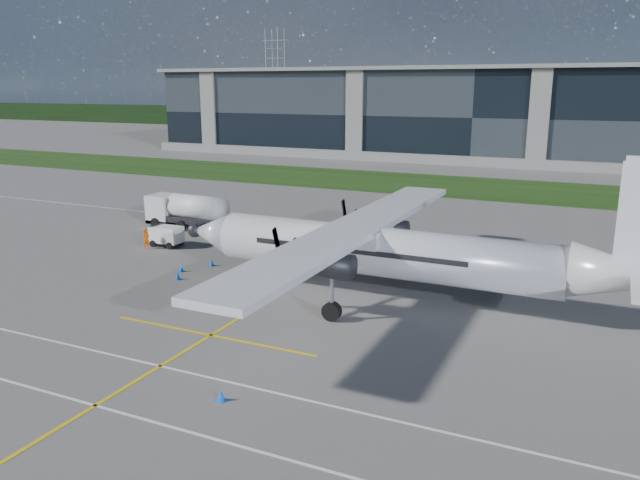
{
  "coord_description": "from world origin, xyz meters",
  "views": [
    {
      "loc": [
        20.76,
        -30.62,
        12.44
      ],
      "look_at": [
        5.3,
        2.27,
        3.43
      ],
      "focal_mm": 35.0,
      "sensor_mm": 36.0,
      "label": 1
    }
  ],
  "objects_px": {
    "ground_crew_person": "(146,237)",
    "turboprop_aircraft": "(400,225)",
    "safety_cone_fwd": "(181,268)",
    "safety_cone_portwing": "(221,395)",
    "baggage_tug": "(167,236)",
    "safety_cone_stbdwing": "(420,237)",
    "pylon_west": "(275,78)",
    "safety_cone_nose_stbd": "(212,263)",
    "safety_cone_nose_port": "(178,276)",
    "fuel_tanker_truck": "(182,211)"
  },
  "relations": [
    {
      "from": "pylon_west",
      "to": "safety_cone_portwing",
      "type": "xyz_separation_m",
      "value": [
        87.32,
        -161.51,
        -14.75
      ]
    },
    {
      "from": "safety_cone_nose_stbd",
      "to": "safety_cone_nose_port",
      "type": "bearing_deg",
      "value": -93.11
    },
    {
      "from": "safety_cone_portwing",
      "to": "safety_cone_stbdwing",
      "type": "xyz_separation_m",
      "value": [
        -0.4,
        29.84,
        0.0
      ]
    },
    {
      "from": "safety_cone_stbdwing",
      "to": "safety_cone_nose_port",
      "type": "bearing_deg",
      "value": -123.33
    },
    {
      "from": "fuel_tanker_truck",
      "to": "baggage_tug",
      "type": "bearing_deg",
      "value": -63.59
    },
    {
      "from": "pylon_west",
      "to": "turboprop_aircraft",
      "type": "bearing_deg",
      "value": -58.49
    },
    {
      "from": "safety_cone_portwing",
      "to": "safety_cone_nose_port",
      "type": "distance_m",
      "value": 17.19
    },
    {
      "from": "safety_cone_fwd",
      "to": "safety_cone_portwing",
      "type": "height_order",
      "value": "same"
    },
    {
      "from": "safety_cone_nose_stbd",
      "to": "baggage_tug",
      "type": "bearing_deg",
      "value": 153.73
    },
    {
      "from": "fuel_tanker_truck",
      "to": "ground_crew_person",
      "type": "height_order",
      "value": "fuel_tanker_truck"
    },
    {
      "from": "pylon_west",
      "to": "baggage_tug",
      "type": "xyz_separation_m",
      "value": [
        69.18,
        -142.2,
        -14.2
      ]
    },
    {
      "from": "fuel_tanker_truck",
      "to": "safety_cone_stbdwing",
      "type": "bearing_deg",
      "value": 12.25
    },
    {
      "from": "fuel_tanker_truck",
      "to": "safety_cone_nose_port",
      "type": "bearing_deg",
      "value": -54.03
    },
    {
      "from": "safety_cone_fwd",
      "to": "safety_cone_nose_stbd",
      "type": "height_order",
      "value": "same"
    },
    {
      "from": "pylon_west",
      "to": "baggage_tug",
      "type": "relative_size",
      "value": 11.26
    },
    {
      "from": "safety_cone_nose_port",
      "to": "baggage_tug",
      "type": "bearing_deg",
      "value": 132.85
    },
    {
      "from": "baggage_tug",
      "to": "safety_cone_stbdwing",
      "type": "bearing_deg",
      "value": 30.68
    },
    {
      "from": "pylon_west",
      "to": "turboprop_aircraft",
      "type": "height_order",
      "value": "pylon_west"
    },
    {
      "from": "safety_cone_nose_stbd",
      "to": "pylon_west",
      "type": "bearing_deg",
      "value": 117.5
    },
    {
      "from": "safety_cone_nose_port",
      "to": "safety_cone_stbdwing",
      "type": "bearing_deg",
      "value": 56.67
    },
    {
      "from": "ground_crew_person",
      "to": "safety_cone_stbdwing",
      "type": "bearing_deg",
      "value": -46.26
    },
    {
      "from": "pylon_west",
      "to": "safety_cone_stbdwing",
      "type": "height_order",
      "value": "pylon_west"
    },
    {
      "from": "turboprop_aircraft",
      "to": "safety_cone_stbdwing",
      "type": "relative_size",
      "value": 61.34
    },
    {
      "from": "ground_crew_person",
      "to": "safety_cone_portwing",
      "type": "distance_m",
      "value": 26.05
    },
    {
      "from": "turboprop_aircraft",
      "to": "pylon_west",
      "type": "bearing_deg",
      "value": 121.51
    },
    {
      "from": "ground_crew_person",
      "to": "safety_cone_nose_stbd",
      "type": "xyz_separation_m",
      "value": [
        7.35,
        -1.76,
        -0.7
      ]
    },
    {
      "from": "pylon_west",
      "to": "safety_cone_nose_stbd",
      "type": "height_order",
      "value": "pylon_west"
    },
    {
      "from": "turboprop_aircraft",
      "to": "safety_cone_nose_stbd",
      "type": "height_order",
      "value": "turboprop_aircraft"
    },
    {
      "from": "safety_cone_nose_port",
      "to": "pylon_west",
      "type": "bearing_deg",
      "value": 116.87
    },
    {
      "from": "fuel_tanker_truck",
      "to": "safety_cone_nose_stbd",
      "type": "height_order",
      "value": "fuel_tanker_truck"
    },
    {
      "from": "baggage_tug",
      "to": "safety_cone_fwd",
      "type": "bearing_deg",
      "value": -44.18
    },
    {
      "from": "safety_cone_nose_stbd",
      "to": "safety_cone_nose_port",
      "type": "xyz_separation_m",
      "value": [
        -0.2,
        -3.6,
        0.0
      ]
    },
    {
      "from": "baggage_tug",
      "to": "safety_cone_stbdwing",
      "type": "distance_m",
      "value": 20.63
    },
    {
      "from": "pylon_west",
      "to": "turboprop_aircraft",
      "type": "xyz_separation_m",
      "value": [
        89.94,
        -146.74,
        -10.4
      ]
    },
    {
      "from": "safety_cone_stbdwing",
      "to": "safety_cone_nose_stbd",
      "type": "height_order",
      "value": "same"
    },
    {
      "from": "ground_crew_person",
      "to": "pylon_west",
      "type": "bearing_deg",
      "value": 36.33
    },
    {
      "from": "safety_cone_fwd",
      "to": "baggage_tug",
      "type": "bearing_deg",
      "value": 135.82
    },
    {
      "from": "safety_cone_stbdwing",
      "to": "safety_cone_nose_stbd",
      "type": "distance_m",
      "value": 17.74
    },
    {
      "from": "safety_cone_portwing",
      "to": "safety_cone_stbdwing",
      "type": "relative_size",
      "value": 1.0
    },
    {
      "from": "pylon_west",
      "to": "safety_cone_fwd",
      "type": "xyz_separation_m",
      "value": [
        74.59,
        -147.45,
        -14.75
      ]
    },
    {
      "from": "baggage_tug",
      "to": "safety_cone_stbdwing",
      "type": "height_order",
      "value": "baggage_tug"
    },
    {
      "from": "fuel_tanker_truck",
      "to": "safety_cone_nose_port",
      "type": "distance_m",
      "value": 15.92
    },
    {
      "from": "ground_crew_person",
      "to": "turboprop_aircraft",
      "type": "bearing_deg",
      "value": -87.26
    },
    {
      "from": "safety_cone_fwd",
      "to": "safety_cone_nose_port",
      "type": "relative_size",
      "value": 1.0
    },
    {
      "from": "safety_cone_nose_port",
      "to": "safety_cone_portwing",
      "type": "bearing_deg",
      "value": -46.6
    },
    {
      "from": "safety_cone_stbdwing",
      "to": "turboprop_aircraft",
      "type": "bearing_deg",
      "value": -78.67
    },
    {
      "from": "safety_cone_portwing",
      "to": "pylon_west",
      "type": "bearing_deg",
      "value": 118.4
    },
    {
      "from": "turboprop_aircraft",
      "to": "baggage_tug",
      "type": "height_order",
      "value": "turboprop_aircraft"
    },
    {
      "from": "turboprop_aircraft",
      "to": "ground_crew_person",
      "type": "bearing_deg",
      "value": 171.86
    },
    {
      "from": "baggage_tug",
      "to": "safety_cone_fwd",
      "type": "distance_m",
      "value": 7.56
    }
  ]
}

